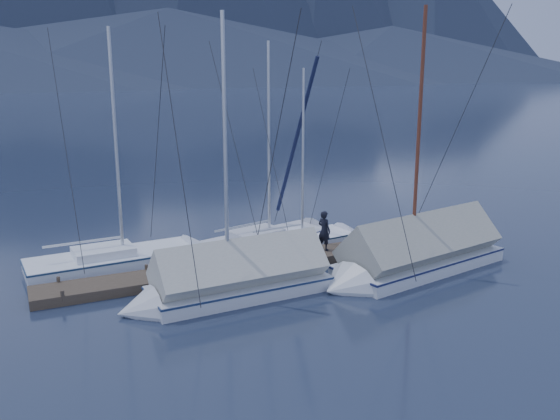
% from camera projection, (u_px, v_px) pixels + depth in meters
% --- Properties ---
extents(ground, '(1000.00, 1000.00, 0.00)m').
position_uv_depth(ground, '(304.00, 282.00, 21.13)').
color(ground, '#151D30').
rests_on(ground, ground).
extents(dock, '(18.00, 1.50, 0.54)m').
position_uv_depth(dock, '(280.00, 263.00, 22.87)').
color(dock, '#382D23').
rests_on(dock, ground).
extents(mooring_posts, '(15.12, 1.52, 0.35)m').
position_uv_depth(mooring_posts, '(268.00, 258.00, 22.60)').
color(mooring_posts, '#382D23').
rests_on(mooring_posts, ground).
extents(sailboat_open_left, '(7.50, 3.17, 9.76)m').
position_uv_depth(sailboat_open_left, '(137.00, 258.00, 23.23)').
color(sailboat_open_left, silver).
rests_on(sailboat_open_left, ground).
extents(sailboat_open_mid, '(7.32, 3.66, 9.33)m').
position_uv_depth(sailboat_open_mid, '(278.00, 238.00, 25.89)').
color(sailboat_open_mid, silver).
rests_on(sailboat_open_mid, ground).
extents(sailboat_open_right, '(6.34, 2.75, 8.16)m').
position_uv_depth(sailboat_open_right, '(310.00, 240.00, 25.69)').
color(sailboat_open_right, white).
rests_on(sailboat_open_right, ground).
extents(sailboat_covered_near, '(8.45, 4.05, 10.56)m').
position_uv_depth(sailboat_covered_near, '(409.00, 259.00, 22.00)').
color(sailboat_covered_near, silver).
rests_on(sailboat_covered_near, ground).
extents(sailboat_covered_far, '(7.24, 3.04, 10.02)m').
position_uv_depth(sailboat_covered_far, '(224.00, 284.00, 19.54)').
color(sailboat_covered_far, silver).
rests_on(sailboat_covered_far, ground).
extents(person, '(0.57, 0.68, 1.60)m').
position_uv_depth(person, '(324.00, 230.00, 23.51)').
color(person, black).
rests_on(person, dock).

